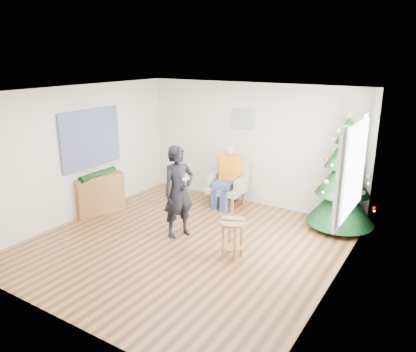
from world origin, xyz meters
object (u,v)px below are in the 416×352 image
Objects in this scene: stool at (232,239)px; standing_man at (179,192)px; christmas_tree at (344,177)px; console at (100,194)px; armchair at (228,189)px.

standing_man reaches higher than stool.
christmas_tree is 4.81m from console.
console is at bearing 175.12° from stool.
christmas_tree is 2.21× the size of armchair.
armchair reaches higher than console.
christmas_tree is 3.01m from standing_man.
christmas_tree is 2.49m from stool.
armchair is (-2.38, -0.05, -0.63)m from christmas_tree.
armchair is (-1.24, 2.06, 0.04)m from stool.
stool is at bearing -118.64° from christmas_tree.
armchair is 1.86m from standing_man.
stool is 0.65× the size of armchair.
standing_man is at bearing -142.10° from christmas_tree.
christmas_tree reaches higher than console.
christmas_tree is 2.47m from armchair.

